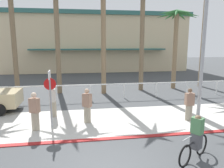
{
  "coord_description": "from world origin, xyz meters",
  "views": [
    {
      "loc": [
        -0.75,
        -5.71,
        3.69
      ],
      "look_at": [
        1.08,
        6.0,
        1.48
      ],
      "focal_mm": 34.78,
      "sensor_mm": 36.0,
      "label": 1
    }
  ],
  "objects_px": {
    "streetlight_curb": "(207,31)",
    "palm_tree_4": "(103,15)",
    "pedestrian_0": "(87,107)",
    "cyclist_black_0": "(196,139)",
    "palm_tree_3": "(56,7)",
    "pedestrian_2": "(35,113)",
    "palm_tree_6": "(177,27)",
    "pedestrian_1": "(53,102)",
    "palm_tree_2": "(11,11)",
    "pedestrian_3": "(189,106)",
    "stop_sign_bike_lane": "(50,91)"
  },
  "relations": [
    {
      "from": "palm_tree_2",
      "to": "palm_tree_4",
      "type": "xyz_separation_m",
      "value": [
        6.52,
        -1.19,
        -0.33
      ]
    },
    {
      "from": "palm_tree_2",
      "to": "pedestrian_3",
      "type": "distance_m",
      "value": 13.61
    },
    {
      "from": "stop_sign_bike_lane",
      "to": "palm_tree_3",
      "type": "bearing_deg",
      "value": 91.55
    },
    {
      "from": "palm_tree_3",
      "to": "streetlight_curb",
      "type": "bearing_deg",
      "value": -42.01
    },
    {
      "from": "palm_tree_2",
      "to": "pedestrian_2",
      "type": "height_order",
      "value": "palm_tree_2"
    },
    {
      "from": "streetlight_curb",
      "to": "pedestrian_0",
      "type": "relative_size",
      "value": 4.56
    },
    {
      "from": "pedestrian_0",
      "to": "stop_sign_bike_lane",
      "type": "bearing_deg",
      "value": -166.48
    },
    {
      "from": "cyclist_black_0",
      "to": "pedestrian_0",
      "type": "height_order",
      "value": "pedestrian_0"
    },
    {
      "from": "pedestrian_0",
      "to": "cyclist_black_0",
      "type": "bearing_deg",
      "value": -49.61
    },
    {
      "from": "pedestrian_2",
      "to": "stop_sign_bike_lane",
      "type": "bearing_deg",
      "value": 16.61
    },
    {
      "from": "streetlight_curb",
      "to": "pedestrian_2",
      "type": "relative_size",
      "value": 4.47
    },
    {
      "from": "stop_sign_bike_lane",
      "to": "pedestrian_1",
      "type": "relative_size",
      "value": 1.52
    },
    {
      "from": "streetlight_curb",
      "to": "palm_tree_2",
      "type": "height_order",
      "value": "palm_tree_2"
    },
    {
      "from": "palm_tree_4",
      "to": "pedestrian_1",
      "type": "relative_size",
      "value": 4.69
    },
    {
      "from": "cyclist_black_0",
      "to": "pedestrian_2",
      "type": "bearing_deg",
      "value": 149.35
    },
    {
      "from": "palm_tree_6",
      "to": "pedestrian_0",
      "type": "height_order",
      "value": "palm_tree_6"
    },
    {
      "from": "palm_tree_2",
      "to": "pedestrian_3",
      "type": "relative_size",
      "value": 5.0
    },
    {
      "from": "streetlight_curb",
      "to": "palm_tree_6",
      "type": "bearing_deg",
      "value": 75.95
    },
    {
      "from": "palm_tree_6",
      "to": "pedestrian_3",
      "type": "distance_m",
      "value": 8.96
    },
    {
      "from": "palm_tree_6",
      "to": "pedestrian_1",
      "type": "height_order",
      "value": "palm_tree_6"
    },
    {
      "from": "palm_tree_3",
      "to": "cyclist_black_0",
      "type": "bearing_deg",
      "value": -64.25
    },
    {
      "from": "pedestrian_0",
      "to": "pedestrian_2",
      "type": "bearing_deg",
      "value": -165.56
    },
    {
      "from": "palm_tree_3",
      "to": "palm_tree_6",
      "type": "xyz_separation_m",
      "value": [
        9.3,
        0.32,
        -1.26
      ]
    },
    {
      "from": "palm_tree_6",
      "to": "pedestrian_2",
      "type": "distance_m",
      "value": 13.05
    },
    {
      "from": "streetlight_curb",
      "to": "palm_tree_4",
      "type": "relative_size",
      "value": 0.95
    },
    {
      "from": "palm_tree_3",
      "to": "pedestrian_2",
      "type": "bearing_deg",
      "value": -93.73
    },
    {
      "from": "streetlight_curb",
      "to": "pedestrian_1",
      "type": "height_order",
      "value": "streetlight_curb"
    },
    {
      "from": "pedestrian_1",
      "to": "pedestrian_2",
      "type": "height_order",
      "value": "pedestrian_1"
    },
    {
      "from": "palm_tree_6",
      "to": "pedestrian_2",
      "type": "relative_size",
      "value": 3.79
    },
    {
      "from": "palm_tree_2",
      "to": "cyclist_black_0",
      "type": "height_order",
      "value": "palm_tree_2"
    },
    {
      "from": "stop_sign_bike_lane",
      "to": "pedestrian_2",
      "type": "bearing_deg",
      "value": -163.39
    },
    {
      "from": "palm_tree_2",
      "to": "cyclist_black_0",
      "type": "bearing_deg",
      "value": -53.18
    },
    {
      "from": "palm_tree_3",
      "to": "pedestrian_2",
      "type": "xyz_separation_m",
      "value": [
        -0.47,
        -7.23,
        -5.49
      ]
    },
    {
      "from": "palm_tree_2",
      "to": "cyclist_black_0",
      "type": "distance_m",
      "value": 14.85
    },
    {
      "from": "palm_tree_6",
      "to": "pedestrian_0",
      "type": "bearing_deg",
      "value": -137.17
    },
    {
      "from": "palm_tree_2",
      "to": "cyclist_black_0",
      "type": "xyz_separation_m",
      "value": [
        8.31,
        -11.1,
        -5.32
      ]
    },
    {
      "from": "streetlight_curb",
      "to": "cyclist_black_0",
      "type": "bearing_deg",
      "value": -123.24
    },
    {
      "from": "cyclist_black_0",
      "to": "palm_tree_3",
      "type": "bearing_deg",
      "value": 115.75
    },
    {
      "from": "pedestrian_3",
      "to": "pedestrian_0",
      "type": "bearing_deg",
      "value": 174.65
    },
    {
      "from": "pedestrian_3",
      "to": "stop_sign_bike_lane",
      "type": "bearing_deg",
      "value": 179.34
    },
    {
      "from": "pedestrian_1",
      "to": "pedestrian_2",
      "type": "bearing_deg",
      "value": -108.49
    },
    {
      "from": "pedestrian_0",
      "to": "palm_tree_4",
      "type": "bearing_deg",
      "value": 76.05
    },
    {
      "from": "cyclist_black_0",
      "to": "pedestrian_3",
      "type": "distance_m",
      "value": 3.76
    },
    {
      "from": "palm_tree_6",
      "to": "pedestrian_2",
      "type": "xyz_separation_m",
      "value": [
        -9.77,
        -7.54,
        -4.23
      ]
    },
    {
      "from": "palm_tree_2",
      "to": "pedestrian_1",
      "type": "relative_size",
      "value": 4.76
    },
    {
      "from": "palm_tree_3",
      "to": "pedestrian_0",
      "type": "relative_size",
      "value": 5.0
    },
    {
      "from": "pedestrian_2",
      "to": "pedestrian_0",
      "type": "bearing_deg",
      "value": 14.44
    },
    {
      "from": "stop_sign_bike_lane",
      "to": "pedestrian_0",
      "type": "xyz_separation_m",
      "value": [
        1.59,
        0.38,
        -0.92
      ]
    },
    {
      "from": "palm_tree_3",
      "to": "pedestrian_3",
      "type": "bearing_deg",
      "value": -46.8
    },
    {
      "from": "stop_sign_bike_lane",
      "to": "palm_tree_2",
      "type": "xyz_separation_m",
      "value": [
        -3.43,
        7.62,
        4.33
      ]
    }
  ]
}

